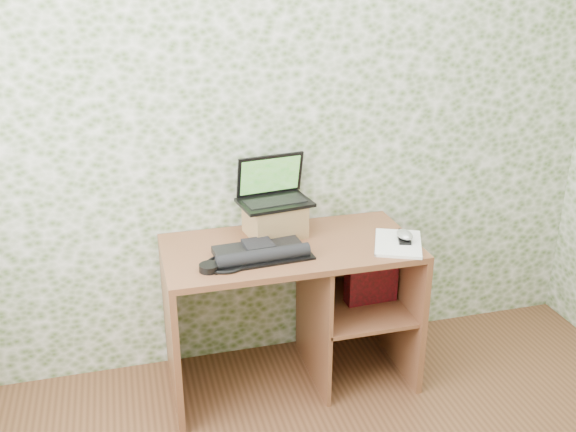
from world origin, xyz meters
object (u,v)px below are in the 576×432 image
object	(u,v)px
laptop	(273,191)
riser	(275,219)
notepad	(398,243)
keyboard	(261,252)
desk	(304,290)

from	to	relation	value
laptop	riser	bearing A→B (deg)	-98.37
notepad	laptop	bearing A→B (deg)	173.74
laptop	keyboard	xyz separation A→B (m)	(-0.13, -0.27, -0.19)
laptop	keyboard	size ratio (longest dim) A/B	0.78
keyboard	notepad	size ratio (longest dim) A/B	1.55
keyboard	notepad	bearing A→B (deg)	-7.51
riser	laptop	world-z (taller)	laptop
desk	laptop	bearing A→B (deg)	127.32
keyboard	laptop	bearing A→B (deg)	60.78
notepad	keyboard	bearing A→B (deg)	-159.81
laptop	notepad	distance (m)	0.65
laptop	desk	bearing A→B (deg)	-61.04
desk	riser	distance (m)	0.39
riser	laptop	bearing A→B (deg)	90.00
riser	notepad	size ratio (longest dim) A/B	0.87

